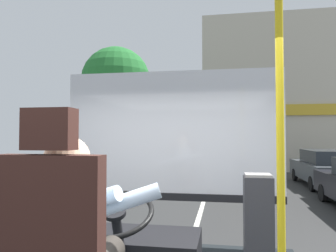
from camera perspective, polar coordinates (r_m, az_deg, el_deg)
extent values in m
cube|color=#313131|center=(10.98, 6.75, -12.26)|extent=(18.00, 44.00, 0.05)
cube|color=silver|center=(10.97, 6.75, -12.12)|extent=(0.12, 39.60, 0.00)
cube|color=#381E19|center=(1.52, -20.65, -17.39)|extent=(0.48, 0.10, 0.66)
cube|color=#381E19|center=(1.46, -20.45, -0.53)|extent=(0.22, 0.10, 0.18)
cylinder|color=silver|center=(1.67, -17.75, -18.26)|extent=(0.35, 0.35, 0.53)
cube|color=#B2842D|center=(1.81, -14.99, -14.90)|extent=(0.06, 0.01, 0.33)
sphere|color=beige|center=(1.60, -17.61, -5.67)|extent=(0.22, 0.22, 0.22)
cylinder|color=silver|center=(1.86, -10.79, -14.11)|extent=(0.61, 0.23, 0.27)
cylinder|color=silver|center=(1.94, -16.39, -13.58)|extent=(0.61, 0.23, 0.27)
cylinder|color=black|center=(2.41, -8.88, -18.75)|extent=(0.07, 0.21, 0.37)
torus|color=black|center=(2.30, -9.46, -15.15)|extent=(0.54, 0.51, 0.24)
cylinder|color=black|center=(2.30, -9.46, -15.15)|extent=(0.15, 0.15, 0.09)
cylinder|color=yellow|center=(1.88, 19.54, -7.67)|extent=(0.04, 0.04, 2.00)
cube|color=#333338|center=(2.70, 15.90, -18.01)|extent=(0.22, 0.20, 0.88)
cube|color=#9E9993|center=(2.61, 15.81, -8.47)|extent=(0.20, 0.18, 0.02)
cube|color=silver|center=(3.65, 0.64, -1.00)|extent=(2.50, 0.01, 1.40)
cube|color=black|center=(3.71, 0.65, -12.50)|extent=(2.50, 0.08, 0.08)
cylinder|color=#4C3828|center=(13.26, -9.34, -3.16)|extent=(0.29, 0.29, 3.31)
sphere|color=#23712D|center=(13.45, -9.28, 7.88)|extent=(2.84, 2.84, 2.84)
cube|color=#BCB29E|center=(21.82, 21.49, 4.90)|extent=(11.15, 5.87, 8.98)
cube|color=gold|center=(18.81, 23.39, 2.71)|extent=(10.70, 0.12, 0.60)
cylinder|color=black|center=(10.79, 26.01, -10.74)|extent=(0.14, 0.52, 0.52)
cube|color=#474C51|center=(14.08, 26.34, -7.23)|extent=(1.80, 4.41, 0.66)
cube|color=#282D33|center=(13.78, 26.62, -4.94)|extent=(1.47, 2.43, 0.50)
cylinder|color=black|center=(15.66, 27.94, -7.86)|extent=(0.14, 0.54, 0.54)
cylinder|color=black|center=(15.23, 21.77, -8.12)|extent=(0.14, 0.54, 0.54)
cylinder|color=black|center=(12.58, 24.39, -9.42)|extent=(0.14, 0.54, 0.54)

